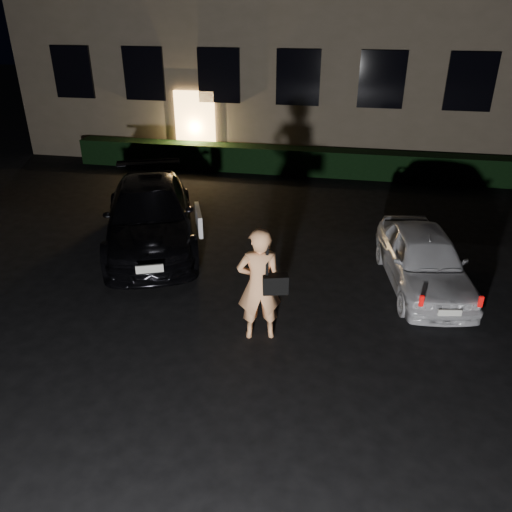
# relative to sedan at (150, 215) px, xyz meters

# --- Properties ---
(ground) EXTENTS (80.00, 80.00, 0.00)m
(ground) POSITION_rel_sedan_xyz_m (2.59, -4.37, -0.71)
(ground) COLOR black
(ground) RESTS_ON ground
(hedge) EXTENTS (15.00, 0.70, 0.85)m
(hedge) POSITION_rel_sedan_xyz_m (2.59, 6.13, -0.28)
(hedge) COLOR black
(hedge) RESTS_ON ground
(sedan) EXTENTS (3.61, 5.25, 1.41)m
(sedan) POSITION_rel_sedan_xyz_m (0.00, 0.00, 0.00)
(sedan) COLOR black
(sedan) RESTS_ON ground
(hatch) EXTENTS (1.94, 3.63, 1.17)m
(hatch) POSITION_rel_sedan_xyz_m (6.03, -0.89, -0.12)
(hatch) COLOR silver
(hatch) RESTS_ON ground
(man) EXTENTS (0.91, 0.66, 1.99)m
(man) POSITION_rel_sedan_xyz_m (3.18, -3.18, 0.29)
(man) COLOR #FDAB6F
(man) RESTS_ON ground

